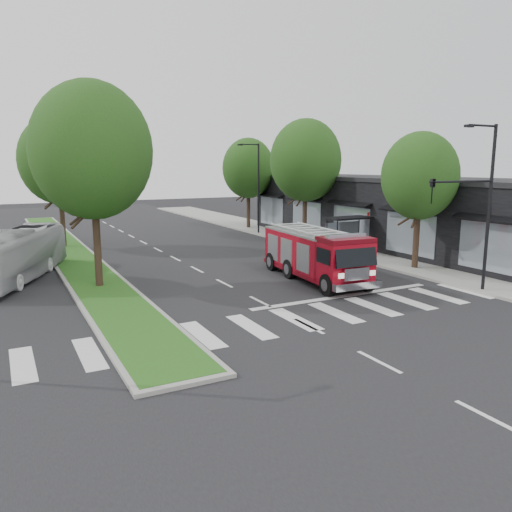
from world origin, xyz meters
The scene contains 14 objects.
ground centered at (0.00, 0.00, 0.00)m, with size 140.00×140.00×0.00m, color black.
sidewalk_right centered at (12.50, 10.00, 0.07)m, with size 5.00×80.00×0.15m, color gray.
median centered at (-6.00, 18.00, 0.08)m, with size 3.00×50.00×0.15m.
storefront_row centered at (17.00, 10.00, 2.50)m, with size 8.00×30.00×5.00m, color black.
bus_shelter centered at (11.20, 8.15, 2.04)m, with size 3.20×1.60×2.61m.
tree_right_near centered at (11.50, 2.00, 5.51)m, with size 4.40×4.40×8.05m.
tree_right_mid centered at (11.50, 14.00, 6.49)m, with size 5.60×5.60×9.72m.
tree_right_far centered at (11.50, 24.00, 5.84)m, with size 5.00×5.00×8.73m.
tree_median_near centered at (-6.00, 6.00, 6.81)m, with size 5.80×5.80×10.16m.
tree_median_far centered at (-6.00, 20.00, 6.49)m, with size 5.60×5.60×9.72m.
streetlight_right_near centered at (9.61, -3.50, 4.67)m, with size 4.08×0.22×8.00m.
streetlight_right_far centered at (10.35, 20.00, 4.48)m, with size 2.11×0.20×8.00m.
fire_engine centered at (4.71, 2.53, 1.38)m, with size 3.19×8.50×2.88m.
city_bus centered at (-9.55, 10.05, 1.37)m, with size 2.30×9.83×2.74m, color silver.
Camera 1 is at (-10.34, -19.39, 6.12)m, focal length 35.00 mm.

